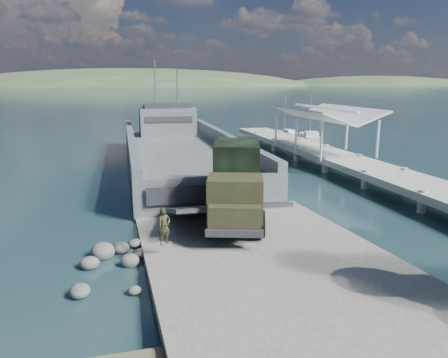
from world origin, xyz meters
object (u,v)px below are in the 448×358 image
pier (327,148)px  sailboat_far (285,134)px  sailboat_near (310,138)px  landing_craft (180,158)px  military_truck (236,183)px  soldier (164,235)px

pier → sailboat_far: bearing=77.6°
sailboat_near → sailboat_far: size_ratio=1.31×
sailboat_near → pier: bearing=-93.9°
landing_craft → sailboat_near: size_ratio=4.71×
landing_craft → military_truck: size_ratio=4.13×
sailboat_near → sailboat_far: 5.57m
military_truck → soldier: (-4.26, -3.92, -1.11)m
sailboat_far → soldier: bearing=-135.7°
sailboat_near → landing_craft: bearing=-128.9°
pier → sailboat_far: sailboat_far is taller
military_truck → sailboat_far: bearing=80.9°
military_truck → sailboat_near: bearing=75.2°
military_truck → sailboat_far: (17.52, 35.49, -2.10)m
pier → landing_craft: size_ratio=1.24×
sailboat_far → landing_craft: bearing=-150.7°
soldier → sailboat_near: bearing=30.8°
pier → military_truck: 19.32m
landing_craft → sailboat_far: landing_craft is taller
pier → military_truck: size_ratio=5.11×
military_truck → sailboat_far: 39.64m
landing_craft → soldier: size_ratio=22.29×
military_truck → soldier: size_ratio=5.40×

